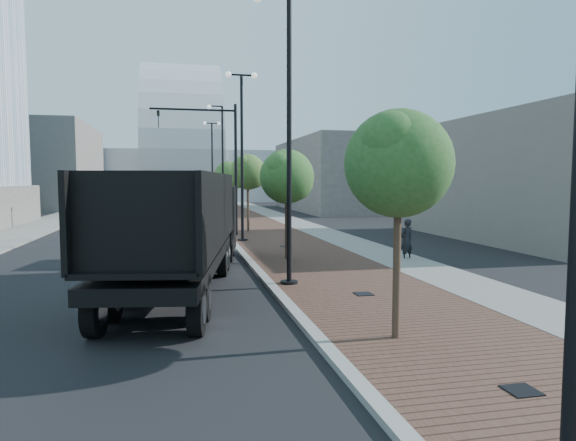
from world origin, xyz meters
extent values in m
cube|color=#4C2D23|center=(3.50, 40.00, 0.06)|extent=(7.00, 140.00, 0.12)
cube|color=slate|center=(6.20, 40.00, 0.07)|extent=(2.40, 140.00, 0.13)
cube|color=gray|center=(0.00, 40.00, 0.07)|extent=(0.30, 140.00, 0.14)
cube|color=slate|center=(-13.00, 40.00, 0.06)|extent=(4.00, 140.00, 0.12)
cube|color=black|center=(-1.81, 16.24, 1.80)|extent=(3.07, 3.16, 2.75)
cube|color=black|center=(-1.56, 17.72, 0.90)|extent=(2.59, 0.95, 1.38)
cube|color=black|center=(-2.06, 14.76, 1.11)|extent=(2.75, 1.28, 0.53)
cube|color=black|center=(-2.98, 9.33, 1.11)|extent=(4.13, 10.03, 0.37)
cube|color=black|center=(-2.98, 9.33, 1.54)|extent=(4.24, 10.05, 0.13)
cube|color=black|center=(-4.28, 9.56, 2.59)|extent=(1.75, 9.63, 2.12)
cube|color=black|center=(-1.67, 9.11, 2.59)|extent=(1.75, 9.63, 2.12)
cube|color=black|center=(-3.74, 4.86, 2.59)|extent=(2.63, 0.57, 2.12)
cube|color=black|center=(-2.22, 13.81, 2.59)|extent=(2.63, 0.57, 2.12)
cylinder|color=black|center=(-3.01, 15.83, 0.58)|extent=(0.51, 1.20, 1.16)
cylinder|color=silver|center=(-3.01, 15.83, 0.58)|extent=(0.46, 0.69, 0.64)
cylinder|color=black|center=(-0.81, 15.46, 0.58)|extent=(0.51, 1.20, 1.16)
cylinder|color=silver|center=(-0.81, 15.46, 0.58)|extent=(0.46, 0.69, 0.64)
cylinder|color=black|center=(-2.74, 17.41, 0.58)|extent=(0.51, 1.20, 1.16)
cylinder|color=silver|center=(-2.74, 17.41, 0.58)|extent=(0.46, 0.69, 0.64)
cylinder|color=black|center=(-0.55, 17.04, 0.58)|extent=(0.51, 1.20, 1.16)
cylinder|color=silver|center=(-0.55, 17.04, 0.58)|extent=(0.46, 0.69, 0.64)
cylinder|color=black|center=(-4.71, 5.77, 0.58)|extent=(0.51, 1.20, 1.16)
cylinder|color=silver|center=(-4.71, 5.77, 0.58)|extent=(0.46, 0.69, 0.64)
cylinder|color=black|center=(-2.52, 5.40, 0.58)|extent=(0.51, 1.20, 1.16)
cylinder|color=silver|center=(-2.52, 5.40, 0.58)|extent=(0.46, 0.69, 0.64)
cylinder|color=black|center=(-4.51, 6.96, 0.58)|extent=(0.51, 1.20, 1.16)
cylinder|color=silver|center=(-4.51, 6.96, 0.58)|extent=(0.46, 0.69, 0.64)
cylinder|color=black|center=(-2.32, 6.59, 0.58)|extent=(0.51, 1.20, 1.16)
cylinder|color=silver|center=(-2.32, 6.59, 0.58)|extent=(0.46, 0.69, 0.64)
cylinder|color=black|center=(-3.54, 12.68, 0.58)|extent=(0.51, 1.20, 1.16)
cylinder|color=silver|center=(-3.54, 12.68, 0.58)|extent=(0.46, 0.69, 0.64)
cylinder|color=black|center=(-1.35, 12.30, 0.58)|extent=(0.51, 1.20, 1.16)
cylinder|color=silver|center=(-1.35, 12.30, 0.58)|extent=(0.46, 0.69, 0.64)
cylinder|color=black|center=(-3.34, 13.86, 0.58)|extent=(0.51, 1.20, 1.16)
cylinder|color=silver|center=(-3.34, 13.86, 0.58)|extent=(0.46, 0.69, 0.64)
cylinder|color=black|center=(-1.15, 13.49, 0.58)|extent=(0.51, 1.20, 1.16)
cylinder|color=silver|center=(-1.15, 13.49, 0.58)|extent=(0.46, 0.69, 0.64)
imported|color=white|center=(-4.32, 10.36, 0.83)|extent=(2.38, 5.22, 1.66)
imported|color=black|center=(-7.45, 31.88, 0.56)|extent=(2.29, 4.23, 1.13)
imported|color=black|center=(-3.22, 53.73, 0.73)|extent=(3.29, 5.41, 1.46)
imported|color=black|center=(6.64, 14.10, 0.90)|extent=(0.77, 0.64, 1.81)
cylinder|color=black|center=(0.60, 10.00, 0.10)|extent=(0.56, 0.56, 0.20)
cylinder|color=black|center=(0.60, 10.00, 4.62)|extent=(0.16, 0.16, 9.00)
cylinder|color=black|center=(0.60, 22.00, 0.10)|extent=(0.56, 0.56, 0.20)
cylinder|color=black|center=(0.60, 22.00, 4.62)|extent=(0.16, 0.16, 9.00)
cylinder|color=black|center=(0.60, 22.00, 9.12)|extent=(1.40, 0.10, 0.10)
sphere|color=silver|center=(-0.10, 22.00, 9.12)|extent=(0.32, 0.32, 0.32)
sphere|color=silver|center=(1.30, 22.00, 9.12)|extent=(0.32, 0.32, 0.32)
cylinder|color=black|center=(0.60, 34.00, 0.10)|extent=(0.56, 0.56, 0.20)
cylinder|color=black|center=(0.60, 34.00, 4.62)|extent=(0.16, 0.16, 9.00)
cylinder|color=black|center=(0.10, 34.00, 9.12)|extent=(1.00, 0.10, 0.10)
sphere|color=silver|center=(-0.40, 34.00, 9.05)|extent=(0.32, 0.32, 0.32)
cylinder|color=black|center=(0.60, 46.00, 0.10)|extent=(0.56, 0.56, 0.20)
cylinder|color=black|center=(0.60, 46.00, 4.62)|extent=(0.16, 0.16, 9.00)
cylinder|color=black|center=(0.60, 46.00, 9.12)|extent=(1.40, 0.10, 0.10)
sphere|color=silver|center=(-0.10, 46.00, 9.12)|extent=(0.32, 0.32, 0.32)
sphere|color=silver|center=(1.30, 46.00, 9.12)|extent=(0.32, 0.32, 0.32)
cylinder|color=black|center=(0.60, 25.00, 4.00)|extent=(0.18, 0.18, 8.00)
cylinder|color=black|center=(-1.90, 25.00, 7.60)|extent=(5.00, 0.12, 0.12)
imported|color=black|center=(-3.90, 25.00, 7.00)|extent=(0.16, 0.20, 1.00)
cylinder|color=#382619|center=(1.60, 4.00, 1.77)|extent=(0.16, 0.16, 3.55)
sphere|color=#23511C|center=(1.60, 4.00, 3.80)|extent=(2.25, 2.25, 2.25)
sphere|color=#23511C|center=(2.00, 4.30, 3.55)|extent=(1.58, 1.58, 1.58)
sphere|color=#23511C|center=(1.30, 3.70, 4.16)|extent=(1.35, 1.35, 1.35)
cylinder|color=#382619|center=(1.60, 15.00, 1.68)|extent=(0.16, 0.16, 3.37)
sphere|color=#29591E|center=(1.60, 15.00, 3.61)|extent=(2.29, 2.29, 2.29)
sphere|color=#29591E|center=(2.00, 15.30, 3.37)|extent=(1.60, 1.60, 1.60)
sphere|color=#29591E|center=(1.30, 14.70, 3.94)|extent=(1.37, 1.37, 1.37)
cylinder|color=#382619|center=(1.60, 27.00, 1.85)|extent=(0.16, 0.16, 3.71)
sphere|color=#375B1F|center=(1.60, 27.00, 3.97)|extent=(2.32, 2.32, 2.32)
sphere|color=#375B1F|center=(2.00, 27.30, 3.71)|extent=(1.62, 1.62, 1.62)
sphere|color=#375B1F|center=(1.30, 26.70, 4.34)|extent=(1.39, 1.39, 1.39)
cylinder|color=#382619|center=(1.60, 39.00, 1.76)|extent=(0.16, 0.16, 3.52)
sphere|color=#2C531C|center=(1.60, 39.00, 3.77)|extent=(2.67, 2.67, 2.67)
sphere|color=#2C531C|center=(2.00, 39.30, 3.52)|extent=(1.87, 1.87, 1.87)
sphere|color=#2C531C|center=(1.30, 38.70, 4.12)|extent=(1.60, 1.60, 1.60)
cube|color=#B5BBC0|center=(-2.00, 85.00, 4.00)|extent=(50.00, 28.00, 8.00)
cube|color=slate|center=(-20.00, 60.00, 5.00)|extent=(14.00, 20.00, 10.00)
cube|color=#5E5954|center=(16.00, 50.00, 4.00)|extent=(12.00, 22.00, 8.00)
cube|color=#645F5A|center=(18.00, 20.00, 3.50)|extent=(10.00, 16.00, 7.00)
cube|color=black|center=(2.40, 1.00, 0.13)|extent=(0.50, 0.50, 0.02)
cube|color=black|center=(2.40, 8.00, 0.13)|extent=(0.50, 0.50, 0.02)
cube|color=black|center=(2.40, 19.00, 0.13)|extent=(0.50, 0.50, 0.02)
camera|label=1|loc=(-2.89, -5.84, 3.47)|focal=31.66mm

